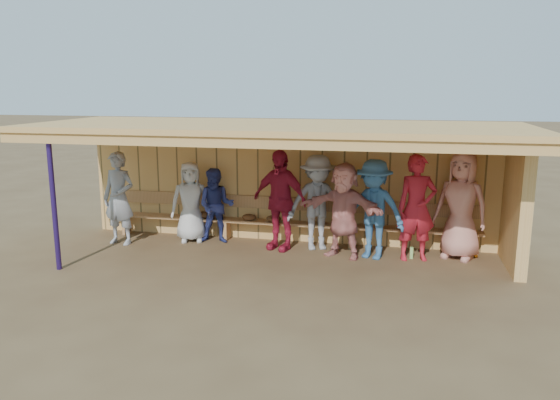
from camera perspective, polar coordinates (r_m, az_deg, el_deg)
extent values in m
plane|color=brown|center=(10.24, -0.42, -6.15)|extent=(90.00, 90.00, 0.00)
imported|color=#92949A|center=(11.46, -16.48, 0.18)|extent=(0.74, 0.53, 1.89)
imported|color=silver|center=(11.36, -9.31, -0.18)|extent=(0.94, 0.77, 1.66)
imported|color=navy|center=(11.18, -6.68, -0.61)|extent=(0.83, 0.69, 1.54)
imported|color=#AD1B36|center=(10.62, -0.06, 0.00)|extent=(1.25, 0.83, 1.97)
imported|color=#94979D|center=(10.66, 3.94, -0.26)|extent=(1.38, 1.08, 1.87)
imported|color=#DA847B|center=(10.21, 6.65, -1.06)|extent=(1.75, 1.03, 1.80)
imported|color=red|center=(10.26, 14.09, -0.81)|extent=(0.80, 0.62, 1.96)
imported|color=tan|center=(10.59, 18.39, -0.57)|extent=(1.15, 0.98, 2.00)
imported|color=#335F8C|center=(10.21, 9.75, -0.98)|extent=(1.36, 1.04, 1.86)
cube|color=#DFAA5F|center=(11.24, 1.10, 1.77)|extent=(8.60, 0.20, 2.40)
cube|color=#DFAA5F|center=(10.34, 23.50, -0.10)|extent=(0.20, 1.62, 2.40)
cube|color=tan|center=(9.77, -0.45, 7.65)|extent=(8.80, 3.20, 0.10)
cube|color=tan|center=(8.33, -2.76, 6.02)|extent=(8.80, 0.10, 0.18)
cube|color=tan|center=(11.26, -19.80, 6.79)|extent=(0.08, 3.00, 0.16)
cube|color=tan|center=(10.78, -15.49, 6.87)|extent=(0.08, 3.00, 0.16)
cube|color=tan|center=(10.37, -10.81, 6.91)|extent=(0.08, 3.00, 0.16)
cube|color=tan|center=(10.04, -5.78, 6.90)|extent=(0.08, 3.00, 0.16)
cube|color=tan|center=(9.78, -0.45, 6.83)|extent=(0.08, 3.00, 0.16)
cube|color=tan|center=(9.62, 5.12, 6.70)|extent=(0.08, 3.00, 0.16)
cube|color=tan|center=(9.54, 10.82, 6.50)|extent=(0.08, 3.00, 0.16)
cube|color=tan|center=(9.56, 16.55, 6.23)|extent=(0.08, 3.00, 0.16)
cube|color=tan|center=(9.68, 22.19, 5.91)|extent=(0.08, 3.00, 0.16)
cylinder|color=navy|center=(10.14, -22.58, -0.25)|extent=(0.09, 0.09, 2.40)
cube|color=tan|center=(11.12, 0.79, -2.42)|extent=(7.60, 0.32, 0.05)
cube|color=tan|center=(11.19, 0.96, -0.37)|extent=(7.60, 0.04, 0.26)
cube|color=tan|center=(12.40, -15.75, -2.46)|extent=(0.06, 0.29, 0.40)
cube|color=tan|center=(11.50, -5.54, -3.16)|extent=(0.06, 0.29, 0.40)
cube|color=tan|center=(11.00, 7.41, -3.90)|extent=(0.06, 0.29, 0.40)
cube|color=tan|center=(11.06, 19.43, -4.40)|extent=(0.06, 0.29, 0.40)
cylinder|color=orange|center=(10.72, 13.12, -3.42)|extent=(0.13, 0.41, 0.80)
sphere|color=orange|center=(10.92, 19.76, -5.51)|extent=(0.08, 0.08, 0.08)
ellipsoid|color=#593319|center=(11.54, -8.02, -1.54)|extent=(0.30, 0.24, 0.14)
ellipsoid|color=#593319|center=(11.24, -3.23, -1.81)|extent=(0.30, 0.24, 0.14)
ellipsoid|color=#593319|center=(11.11, -0.67, -1.95)|extent=(0.30, 0.24, 0.14)
cylinder|color=#9AD96C|center=(10.98, 6.30, -1.96)|extent=(0.07, 0.07, 0.22)
cylinder|color=yellow|center=(10.94, 9.06, -2.09)|extent=(0.07, 0.07, 0.22)
cylinder|color=#97D46A|center=(10.52, 13.58, -5.39)|extent=(0.07, 0.07, 0.22)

